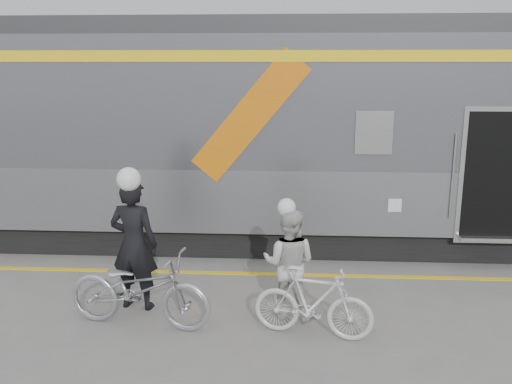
# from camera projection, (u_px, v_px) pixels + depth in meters

# --- Properties ---
(ground) EXTENTS (90.00, 90.00, 0.00)m
(ground) POSITION_uv_depth(u_px,v_px,m) (287.00, 340.00, 6.68)
(ground) COLOR slate
(ground) RESTS_ON ground
(train) EXTENTS (24.00, 3.17, 4.10)m
(train) POSITION_uv_depth(u_px,v_px,m) (351.00, 133.00, 10.22)
(train) COLOR black
(train) RESTS_ON ground
(safety_strip) EXTENTS (24.00, 0.12, 0.01)m
(safety_strip) POSITION_uv_depth(u_px,v_px,m) (288.00, 274.00, 8.77)
(safety_strip) COLOR yellow
(safety_strip) RESTS_ON ground
(man) EXTENTS (0.73, 0.54, 1.84)m
(man) POSITION_uv_depth(u_px,v_px,m) (134.00, 244.00, 7.40)
(man) COLOR black
(man) RESTS_ON ground
(bicycle_left) EXTENTS (2.01, 0.97, 1.01)m
(bicycle_left) POSITION_uv_depth(u_px,v_px,m) (139.00, 289.00, 6.95)
(bicycle_left) COLOR #ABAEB3
(bicycle_left) RESTS_ON ground
(woman) EXTENTS (0.83, 0.71, 1.50)m
(woman) POSITION_uv_depth(u_px,v_px,m) (289.00, 263.00, 7.17)
(woman) COLOR silver
(woman) RESTS_ON ground
(bicycle_right) EXTENTS (1.56, 0.75, 0.91)m
(bicycle_right) POSITION_uv_depth(u_px,v_px,m) (313.00, 302.00, 6.69)
(bicycle_right) COLOR silver
(bicycle_right) RESTS_ON ground
(helmet_man) EXTENTS (0.32, 0.32, 0.32)m
(helmet_man) POSITION_uv_depth(u_px,v_px,m) (130.00, 167.00, 7.16)
(helmet_man) COLOR white
(helmet_man) RESTS_ON man
(helmet_woman) EXTENTS (0.24, 0.24, 0.24)m
(helmet_woman) POSITION_uv_depth(u_px,v_px,m) (290.00, 200.00, 6.97)
(helmet_woman) COLOR white
(helmet_woman) RESTS_ON woman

